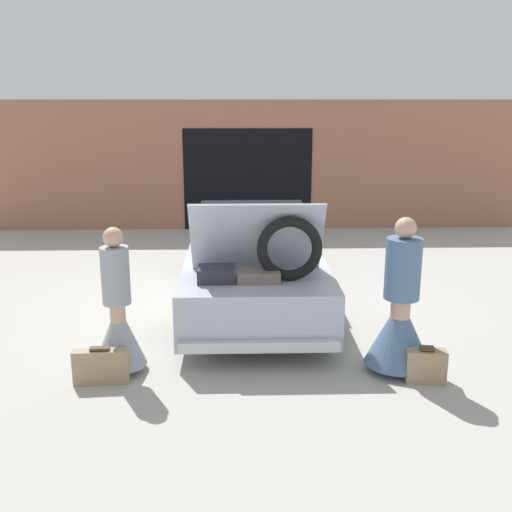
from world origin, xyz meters
TOP-DOWN VIEW (x-y plane):
  - ground_plane at (0.00, 0.00)m, footprint 40.00×40.00m
  - garage_wall_back at (0.00, 4.78)m, footprint 12.00×0.14m
  - car at (0.00, -0.00)m, footprint 1.85×5.04m
  - person_left at (-1.48, -2.47)m, footprint 0.56×0.56m
  - person_right at (1.48, -2.53)m, footprint 0.70×0.70m
  - suitcase_beside_left_person at (-1.62, -2.75)m, footprint 0.56×0.17m
  - suitcase_beside_right_person at (1.70, -2.81)m, footprint 0.42×0.23m

SIDE VIEW (x-z plane):
  - ground_plane at x=0.00m, z-range 0.00..0.00m
  - suitcase_beside_right_person at x=1.70m, z-range -0.01..0.37m
  - suitcase_beside_left_person at x=-1.62m, z-range -0.01..0.38m
  - person_left at x=-1.48m, z-range -0.22..1.34m
  - car at x=0.00m, z-range -0.27..1.43m
  - person_right at x=1.48m, z-range -0.25..1.42m
  - garage_wall_back at x=0.00m, z-range -0.01..2.79m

